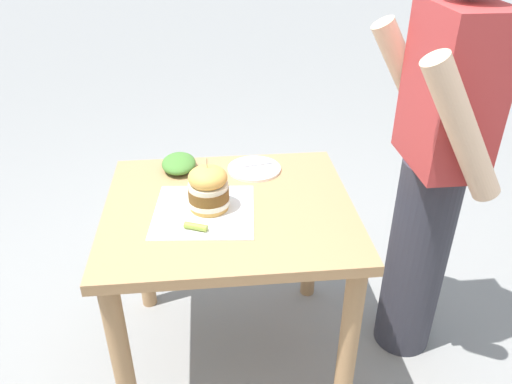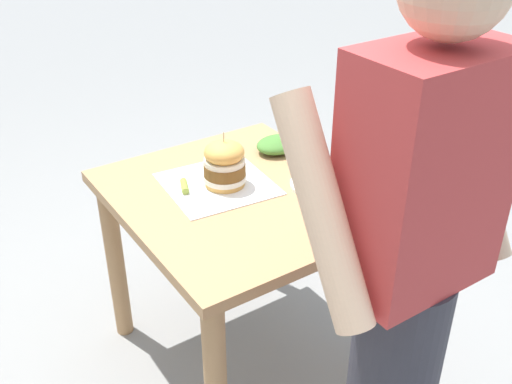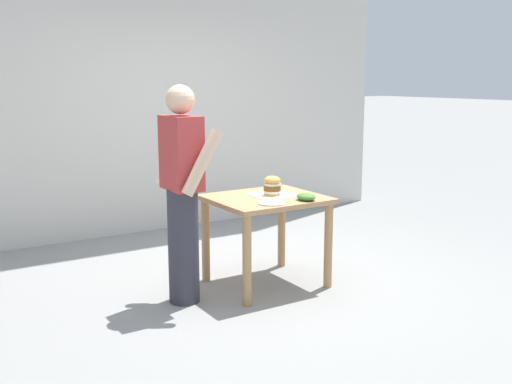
% 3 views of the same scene
% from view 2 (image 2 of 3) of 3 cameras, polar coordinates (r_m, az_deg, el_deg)
% --- Properties ---
extents(ground_plane, '(80.00, 80.00, 0.00)m').
position_cam_2_polar(ground_plane, '(2.54, -1.30, -15.13)').
color(ground_plane, gray).
extents(patio_table, '(0.81, 0.91, 0.76)m').
position_cam_2_polar(patio_table, '(2.14, -1.49, -3.37)').
color(patio_table, tan).
rests_on(patio_table, ground).
extents(serving_paper, '(0.39, 0.39, 0.00)m').
position_cam_2_polar(serving_paper, '(2.12, -3.68, 0.77)').
color(serving_paper, white).
rests_on(serving_paper, patio_table).
extents(sandwich, '(0.15, 0.15, 0.20)m').
position_cam_2_polar(sandwich, '(2.07, -3.02, 2.71)').
color(sandwich, gold).
rests_on(sandwich, serving_paper).
extents(pickle_spear, '(0.05, 0.08, 0.02)m').
position_cam_2_polar(pickle_spear, '(2.09, -6.84, 0.55)').
color(pickle_spear, '#8EA83D').
rests_on(pickle_spear, serving_paper).
extents(side_plate_with_forks, '(0.22, 0.22, 0.02)m').
position_cam_2_polar(side_plate_with_forks, '(2.12, 6.24, 0.74)').
color(side_plate_with_forks, white).
rests_on(side_plate_with_forks, patio_table).
extents(side_salad, '(0.18, 0.14, 0.06)m').
position_cam_2_polar(side_salad, '(2.34, 2.12, 4.55)').
color(side_salad, '#477F33').
rests_on(side_salad, patio_table).
extents(diner_across_table, '(0.55, 0.35, 1.69)m').
position_cam_2_polar(diner_across_table, '(1.52, 14.06, -8.09)').
color(diner_across_table, '#33333D').
rests_on(diner_across_table, ground).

